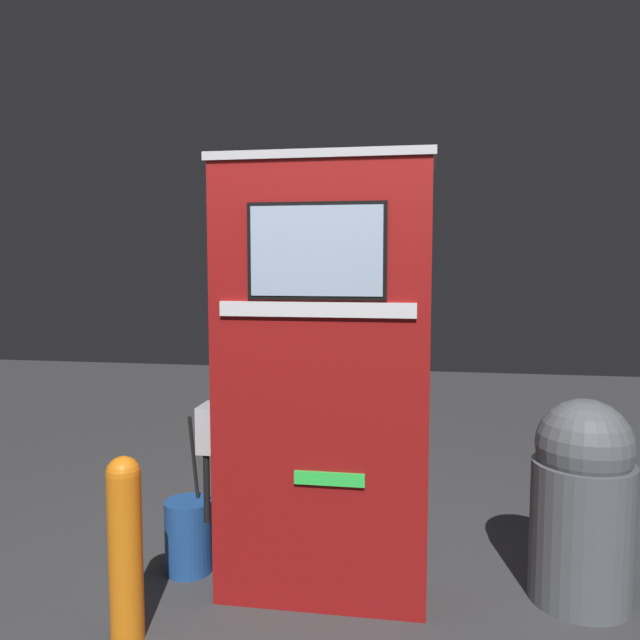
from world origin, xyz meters
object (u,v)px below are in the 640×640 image
safety_bollard (125,543)px  trash_bin (582,500)px  squeegee_bucket (189,535)px  gas_pump (323,380)px

safety_bollard → trash_bin: 2.20m
safety_bollard → squeegee_bucket: 0.68m
trash_bin → squeegee_bucket: trash_bin is taller
squeegee_bucket → gas_pump: bearing=-7.5°
safety_bollard → squeegee_bucket: size_ratio=0.95×
gas_pump → squeegee_bucket: size_ratio=2.49×
squeegee_bucket → safety_bollard: bearing=-94.2°
safety_bollard → squeegee_bucket: squeegee_bucket is taller
gas_pump → safety_bollard: bearing=-146.4°
gas_pump → squeegee_bucket: bearing=172.5°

